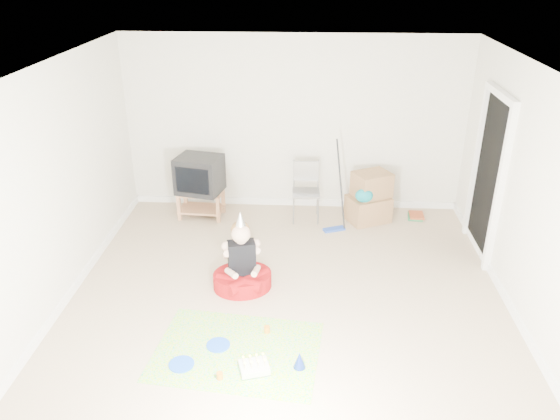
# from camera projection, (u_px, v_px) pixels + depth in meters

# --- Properties ---
(ground) EXTENTS (5.00, 5.00, 0.00)m
(ground) POSITION_uv_depth(u_px,v_px,m) (287.00, 295.00, 6.33)
(ground) COLOR #C3AA8C
(ground) RESTS_ON ground
(doorway_recess) EXTENTS (0.02, 0.90, 2.05)m
(doorway_recess) POSITION_uv_depth(u_px,v_px,m) (488.00, 179.00, 6.84)
(doorway_recess) COLOR black
(doorway_recess) RESTS_ON ground
(tv_stand) EXTENTS (0.67, 0.45, 0.40)m
(tv_stand) POSITION_uv_depth(u_px,v_px,m) (201.00, 201.00, 8.10)
(tv_stand) COLOR #AA724D
(tv_stand) RESTS_ON ground
(crt_tv) EXTENTS (0.72, 0.64, 0.53)m
(crt_tv) POSITION_uv_depth(u_px,v_px,m) (199.00, 174.00, 7.92)
(crt_tv) COLOR black
(crt_tv) RESTS_ON tv_stand
(folding_chair) EXTENTS (0.41, 0.39, 0.88)m
(folding_chair) POSITION_uv_depth(u_px,v_px,m) (306.00, 193.00, 7.93)
(folding_chair) COLOR gray
(folding_chair) RESTS_ON ground
(cardboard_boxes) EXTENTS (0.71, 0.66, 0.73)m
(cardboard_boxes) POSITION_uv_depth(u_px,v_px,m) (369.00, 198.00, 7.94)
(cardboard_boxes) COLOR #9C734B
(cardboard_boxes) RESTS_ON ground
(floor_mop) EXTENTS (0.33, 0.40, 1.25)m
(floor_mop) POSITION_uv_depth(u_px,v_px,m) (335.00, 214.00, 7.68)
(floor_mop) COLOR #2346B3
(floor_mop) RESTS_ON ground
(book_pile) EXTENTS (0.25, 0.31, 0.06)m
(book_pile) POSITION_uv_depth(u_px,v_px,m) (416.00, 216.00, 8.15)
(book_pile) COLOR #277544
(book_pile) RESTS_ON ground
(seated_woman) EXTENTS (0.83, 0.83, 0.99)m
(seated_woman) POSITION_uv_depth(u_px,v_px,m) (242.00, 271.00, 6.38)
(seated_woman) COLOR maroon
(seated_woman) RESTS_ON ground
(party_mat) EXTENTS (1.74, 1.35, 0.01)m
(party_mat) POSITION_uv_depth(u_px,v_px,m) (237.00, 351.00, 5.44)
(party_mat) COLOR #E6308E
(party_mat) RESTS_ON ground
(birthday_cake) EXTENTS (0.32, 0.29, 0.14)m
(birthday_cake) POSITION_uv_depth(u_px,v_px,m) (254.00, 368.00, 5.16)
(birthday_cake) COLOR silver
(birthday_cake) RESTS_ON party_mat
(blue_plate_near) EXTENTS (0.26, 0.26, 0.01)m
(blue_plate_near) POSITION_uv_depth(u_px,v_px,m) (218.00, 345.00, 5.50)
(blue_plate_near) COLOR blue
(blue_plate_near) RESTS_ON party_mat
(blue_plate_far) EXTENTS (0.32, 0.32, 0.01)m
(blue_plate_far) POSITION_uv_depth(u_px,v_px,m) (181.00, 364.00, 5.25)
(blue_plate_far) COLOR blue
(blue_plate_far) RESTS_ON party_mat
(orange_cup_near) EXTENTS (0.08, 0.08, 0.07)m
(orange_cup_near) POSITION_uv_depth(u_px,v_px,m) (267.00, 329.00, 5.68)
(orange_cup_near) COLOR orange
(orange_cup_near) RESTS_ON party_mat
(orange_cup_far) EXTENTS (0.07, 0.07, 0.07)m
(orange_cup_far) POSITION_uv_depth(u_px,v_px,m) (220.00, 376.00, 5.06)
(orange_cup_far) COLOR orange
(orange_cup_far) RESTS_ON party_mat
(blue_party_hat) EXTENTS (0.12, 0.12, 0.17)m
(blue_party_hat) POSITION_uv_depth(u_px,v_px,m) (299.00, 360.00, 5.18)
(blue_party_hat) COLOR #1831AA
(blue_party_hat) RESTS_ON party_mat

